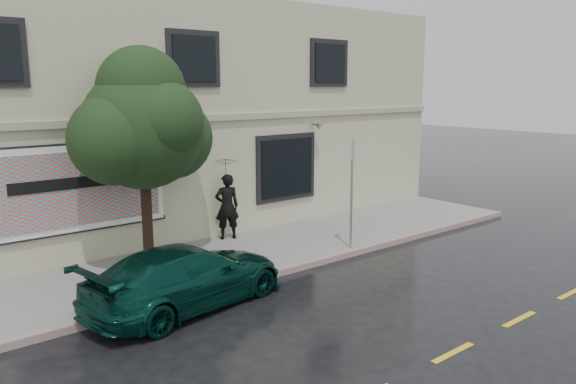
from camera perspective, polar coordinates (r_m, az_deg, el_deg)
ground at (r=12.48m, az=2.85°, el=-10.38°), size 90.00×90.00×0.00m
sidewalk at (r=14.88m, az=-5.64°, el=-6.56°), size 20.00×3.50×0.15m
curb at (r=13.53m, az=-1.47°, el=-8.31°), size 20.00×0.18×0.16m
road_marking at (r=10.38m, az=16.42°, el=-15.38°), size 19.00×0.12×0.01m
building at (r=19.28m, az=-15.46°, el=7.46°), size 20.00×8.12×7.00m
billboard at (r=14.49m, az=-20.12°, el=0.41°), size 4.30×0.16×2.20m
car at (r=11.81m, az=-10.22°, el=-8.44°), size 4.71×2.66×1.30m
pedestrian at (r=16.10m, az=-6.21°, el=-1.47°), size 0.80×0.66×1.89m
umbrella at (r=15.88m, az=-6.30°, el=3.04°), size 1.15×1.15×0.67m
street_tree at (r=13.74m, az=-14.54°, el=6.20°), size 2.88×2.88×4.78m
sign_pole at (r=15.03m, az=6.50°, el=0.77°), size 0.34×0.16×2.96m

